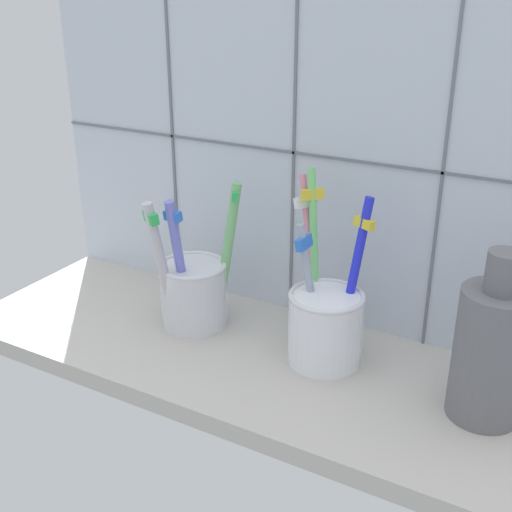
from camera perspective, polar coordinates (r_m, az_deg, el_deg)
The scene contains 5 objects.
counter_slab at distance 69.95cm, azimuth -1.06°, elevation -9.06°, with size 64.00×22.00×2.00cm, color #BCB7AD.
tile_wall_back at distance 71.44cm, azimuth 3.74°, elevation 10.38°, with size 64.00×2.20×45.00cm.
toothbrush_cup_left at distance 72.91cm, azimuth -5.53°, elevation -2.85°, with size 8.50×9.23×16.45cm.
toothbrush_cup_right at distance 66.30cm, azimuth 6.08°, elevation -5.60°, with size 9.39×8.98×19.08cm.
ceramic_vase at distance 60.51cm, azimuth 19.91°, elevation -7.78°, with size 6.45×6.45×15.91cm.
Camera 1 is at (29.93, -50.85, 38.57)cm, focal length 45.65 mm.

